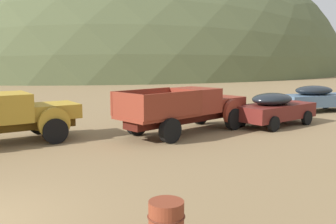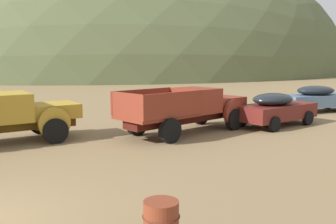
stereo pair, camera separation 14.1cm
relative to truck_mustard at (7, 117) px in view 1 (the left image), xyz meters
The scene contains 6 objects.
hill_far_left 68.94m from the truck_mustard, 61.49° to the left, with size 95.03×71.57×52.58m, color #56603D.
truck_mustard is the anchor object (origin of this frame).
truck_rust_red 7.52m from the truck_mustard, 10.07° to the right, with size 6.70×3.58×1.91m.
car_oxblood 11.89m from the truck_mustard, ahead, with size 4.78×2.59×1.57m.
car_chalk_blue 17.46m from the truck_mustard, ahead, with size 5.06×2.57×1.57m.
bush_lone_scrub 11.98m from the truck_mustard, ahead, with size 0.95×0.75×0.63m.
Camera 1 is at (0.38, -7.71, 3.17)m, focal length 40.20 mm.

